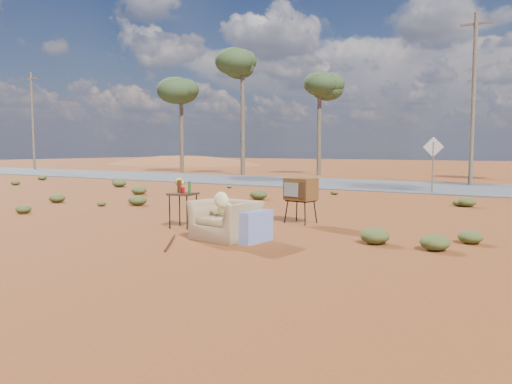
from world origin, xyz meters
The scene contains 14 objects.
ground centered at (0.00, 0.00, 0.00)m, with size 140.00×140.00×0.00m, color brown.
highway centered at (0.00, 15.00, 0.02)m, with size 140.00×7.00×0.04m, color #565659.
dirt_mound centered at (-30.00, 34.00, 0.00)m, with size 26.00×18.00×2.00m, color #9B4925.
armchair centered at (0.56, -0.22, 0.47)m, with size 1.42×0.87×1.00m.
tv_unit centered at (0.72, 2.38, 0.78)m, with size 0.72×0.62×1.05m.
side_table centered at (-1.19, 0.43, 0.79)m, with size 0.62×0.62×1.07m.
rusty_bar centered at (-0.15, -1.15, 0.02)m, with size 0.04×0.04×1.52m, color #472213.
road_sign centered at (1.50, 12.00, 1.50)m, with size 0.78×0.06×2.19m.
eucalyptus_far_left centered at (-18.00, 20.00, 5.94)m, with size 3.20×3.20×7.10m.
eucalyptus_left centered at (-12.00, 19.00, 6.92)m, with size 3.20×3.20×8.10m.
eucalyptus_near_left centered at (-8.00, 22.00, 5.45)m, with size 3.20×3.20×6.60m.
utility_pole_west centered at (-32.00, 17.50, 4.15)m, with size 1.40×0.20×8.00m.
utility_pole_center centered at (2.00, 17.50, 4.15)m, with size 1.40×0.20×8.00m.
scrub_patch centered at (-0.82, 4.41, 0.14)m, with size 17.49×8.07×0.33m.
Camera 1 is at (5.99, -7.92, 1.73)m, focal length 35.00 mm.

